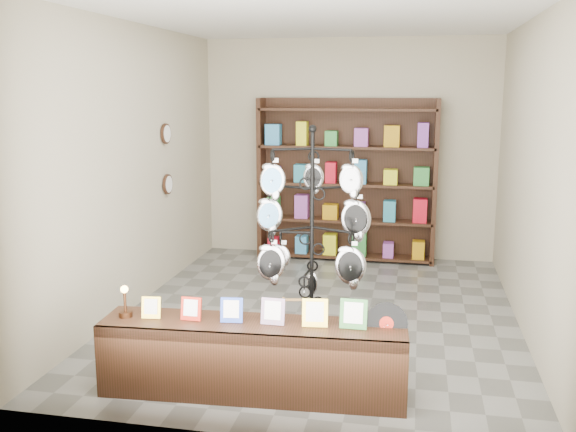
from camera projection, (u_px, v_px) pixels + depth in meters
name	position (u px, v px, depth m)	size (l,w,h in m)	color
ground	(320.00, 314.00, 6.72)	(5.00, 5.00, 0.00)	slate
room_envelope	(322.00, 137.00, 6.37)	(5.00, 5.00, 5.00)	#ADA48B
display_tree	(312.00, 228.00, 5.37)	(1.04, 0.95, 2.03)	black
front_shelf	(253.00, 358.00, 4.91)	(2.35, 0.62, 0.82)	black
back_shelving	(346.00, 185.00, 8.73)	(2.42, 0.36, 2.20)	black
wall_clocks	(167.00, 159.00, 7.59)	(0.03, 0.24, 0.84)	black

